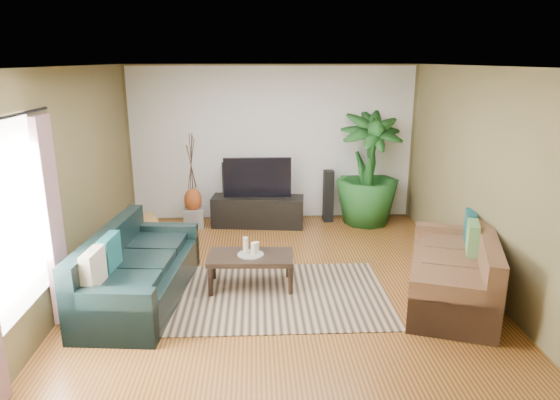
{
  "coord_description": "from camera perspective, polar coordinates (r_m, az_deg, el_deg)",
  "views": [
    {
      "loc": [
        -0.31,
        -5.9,
        2.78
      ],
      "look_at": [
        0.0,
        0.2,
        1.05
      ],
      "focal_mm": 32.0,
      "sensor_mm": 36.0,
      "label": 1
    }
  ],
  "objects": [
    {
      "name": "floor",
      "position": [
        6.53,
        0.09,
        -9.39
      ],
      "size": [
        5.5,
        5.5,
        0.0
      ],
      "primitive_type": "plane",
      "color": "#8E5E24",
      "rests_on": "ground"
    },
    {
      "name": "ceiling",
      "position": [
        5.91,
        0.1,
        15.05
      ],
      "size": [
        5.5,
        5.5,
        0.0
      ],
      "primitive_type": "plane",
      "rotation": [
        3.14,
        0.0,
        0.0
      ],
      "color": "white",
      "rests_on": "ground"
    },
    {
      "name": "wall_back",
      "position": [
        8.77,
        -0.86,
        6.43
      ],
      "size": [
        5.0,
        0.0,
        5.0
      ],
      "primitive_type": "plane",
      "rotation": [
        1.57,
        0.0,
        0.0
      ],
      "color": "brown",
      "rests_on": "ground"
    },
    {
      "name": "wall_front",
      "position": [
        3.47,
        2.53,
        -8.52
      ],
      "size": [
        5.0,
        0.0,
        5.0
      ],
      "primitive_type": "plane",
      "rotation": [
        -1.57,
        0.0,
        0.0
      ],
      "color": "brown",
      "rests_on": "ground"
    },
    {
      "name": "wall_left",
      "position": [
        6.45,
        -22.69,
        1.77
      ],
      "size": [
        0.0,
        5.5,
        5.5
      ],
      "primitive_type": "plane",
      "rotation": [
        1.57,
        0.0,
        1.57
      ],
      "color": "brown",
      "rests_on": "ground"
    },
    {
      "name": "wall_right",
      "position": [
        6.69,
        22.04,
        2.31
      ],
      "size": [
        0.0,
        5.5,
        5.5
      ],
      "primitive_type": "plane",
      "rotation": [
        1.57,
        0.0,
        -1.57
      ],
      "color": "brown",
      "rests_on": "ground"
    },
    {
      "name": "backwall_panel",
      "position": [
        8.76,
        -0.86,
        6.42
      ],
      "size": [
        4.9,
        0.0,
        4.9
      ],
      "primitive_type": "plane",
      "rotation": [
        1.57,
        0.0,
        0.0
      ],
      "color": "white",
      "rests_on": "ground"
    },
    {
      "name": "window_pane",
      "position": [
        5.01,
        -28.47,
        -2.15
      ],
      "size": [
        0.0,
        1.8,
        1.8
      ],
      "primitive_type": "plane",
      "rotation": [
        1.57,
        0.0,
        1.57
      ],
      "color": "white",
      "rests_on": "ground"
    },
    {
      "name": "curtain_far",
      "position": [
        5.71,
        -24.58,
        -2.24
      ],
      "size": [
        0.08,
        0.35,
        2.2
      ],
      "primitive_type": "cube",
      "color": "gray",
      "rests_on": "ground"
    },
    {
      "name": "curtain_rod",
      "position": [
        4.81,
        -29.33,
        8.11
      ],
      "size": [
        0.03,
        1.9,
        0.03
      ],
      "primitive_type": "cylinder",
      "rotation": [
        1.57,
        0.0,
        0.0
      ],
      "color": "black",
      "rests_on": "ground"
    },
    {
      "name": "sofa_left",
      "position": [
        6.18,
        -15.66,
        -7.21
      ],
      "size": [
        1.15,
        2.27,
        0.85
      ],
      "primitive_type": "cube",
      "rotation": [
        0.0,
        0.0,
        1.47
      ],
      "color": "black",
      "rests_on": "floor"
    },
    {
      "name": "sofa_right",
      "position": [
        6.32,
        19.04,
        -6.97
      ],
      "size": [
        1.54,
        2.22,
        0.85
      ],
      "primitive_type": "cube",
      "rotation": [
        0.0,
        0.0,
        -1.91
      ],
      "color": "brown",
      "rests_on": "floor"
    },
    {
      "name": "area_rug",
      "position": [
        6.19,
        0.15,
        -10.8
      ],
      "size": [
        2.58,
        1.84,
        0.01
      ],
      "primitive_type": "cube",
      "rotation": [
        0.0,
        0.0,
        -0.0
      ],
      "color": "#A48260",
      "rests_on": "floor"
    },
    {
      "name": "coffee_table",
      "position": [
        6.33,
        -3.35,
        -8.1
      ],
      "size": [
        1.08,
        0.63,
        0.43
      ],
      "primitive_type": "cube",
      "rotation": [
        0.0,
        0.0,
        -0.05
      ],
      "color": "black",
      "rests_on": "floor"
    },
    {
      "name": "candle_tray",
      "position": [
        6.24,
        -3.38,
        -6.24
      ],
      "size": [
        0.33,
        0.33,
        0.01
      ],
      "primitive_type": "cylinder",
      "color": "gray",
      "rests_on": "coffee_table"
    },
    {
      "name": "candle_tall",
      "position": [
        6.23,
        -3.95,
        -5.18
      ],
      "size": [
        0.07,
        0.07,
        0.21
      ],
      "primitive_type": "cylinder",
      "color": "beige",
      "rests_on": "candle_tray"
    },
    {
      "name": "candle_mid",
      "position": [
        6.17,
        -3.02,
        -5.61
      ],
      "size": [
        0.07,
        0.07,
        0.16
      ],
      "primitive_type": "cylinder",
      "color": "white",
      "rests_on": "candle_tray"
    },
    {
      "name": "candle_short",
      "position": [
        6.27,
        -2.75,
        -5.4
      ],
      "size": [
        0.07,
        0.07,
        0.13
      ],
      "primitive_type": "cylinder",
      "color": "beige",
      "rests_on": "candle_tray"
    },
    {
      "name": "tv_stand",
      "position": [
        8.57,
        -2.55,
        -1.3
      ],
      "size": [
        1.6,
        0.65,
        0.52
      ],
      "primitive_type": "cube",
      "rotation": [
        0.0,
        0.0,
        -0.12
      ],
      "color": "black",
      "rests_on": "floor"
    },
    {
      "name": "television",
      "position": [
        8.43,
        -2.6,
        2.61
      ],
      "size": [
        1.14,
        0.06,
        0.67
      ],
      "primitive_type": "cube",
      "color": "black",
      "rests_on": "tv_stand"
    },
    {
      "name": "speaker_left",
      "position": [
        8.7,
        -5.79,
        0.79
      ],
      "size": [
        0.25,
        0.26,
        1.07
      ],
      "primitive_type": "cube",
      "rotation": [
        0.0,
        0.0,
        0.33
      ],
      "color": "black",
      "rests_on": "floor"
    },
    {
      "name": "speaker_right",
      "position": [
        8.8,
        5.53,
        0.46
      ],
      "size": [
        0.17,
        0.19,
        0.92
      ],
      "primitive_type": "cube",
      "rotation": [
        0.0,
        0.0,
        0.04
      ],
      "color": "black",
      "rests_on": "floor"
    },
    {
      "name": "potted_plant",
      "position": [
        8.68,
        10.05,
        3.5
      ],
      "size": [
        1.17,
        1.17,
        1.93
      ],
      "primitive_type": "imported",
      "rotation": [
        0.0,
        0.0,
        0.09
      ],
      "color": "#194D1B",
      "rests_on": "floor"
    },
    {
      "name": "plant_pot",
      "position": [
        8.89,
        9.79,
        -1.71
      ],
      "size": [
        0.36,
        0.36,
        0.28
      ],
      "primitive_type": "cylinder",
      "color": "black",
      "rests_on": "floor"
    },
    {
      "name": "pedestal",
      "position": [
        8.66,
        -9.82,
        -2.0
      ],
      "size": [
        0.35,
        0.35,
        0.33
      ],
      "primitive_type": "cube",
      "rotation": [
        0.0,
        0.0,
        0.08
      ],
      "color": "gray",
      "rests_on": "floor"
    },
    {
      "name": "vase",
      "position": [
        8.57,
        -9.92,
        -0.01
      ],
      "size": [
        0.3,
        0.3,
        0.42
      ],
      "primitive_type": "ellipsoid",
      "color": "#99431B",
      "rests_on": "pedestal"
    },
    {
      "name": "side_table",
      "position": [
        7.47,
        -15.92,
        -4.27
      ],
      "size": [
        0.7,
        0.7,
        0.58
      ],
      "primitive_type": "cube",
      "rotation": [
        0.0,
        0.0,
        0.34
      ],
      "color": "olive",
      "rests_on": "floor"
    }
  ]
}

